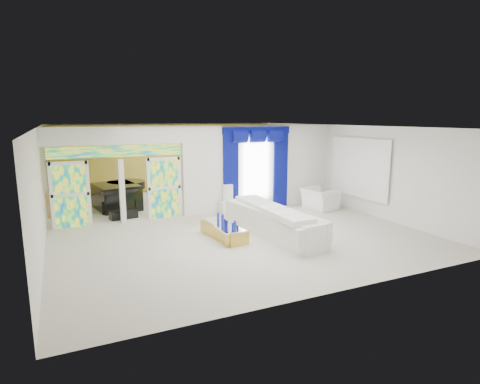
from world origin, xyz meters
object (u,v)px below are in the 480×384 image
coffee_table (224,231)px  grand_piano (116,196)px  armchair (320,199)px  white_sofa (272,223)px  console_table (236,206)px

coffee_table → grand_piano: 5.40m
grand_piano → armchair: bearing=-35.2°
white_sofa → grand_piano: 6.32m
white_sofa → console_table: size_ratio=3.12×
white_sofa → coffee_table: white_sofa is taller
console_table → grand_piano: (-3.74, 2.27, 0.25)m
coffee_table → armchair: armchair is taller
white_sofa → grand_piano: size_ratio=2.14×
white_sofa → armchair: size_ratio=3.30×
coffee_table → white_sofa: bearing=-12.5°
coffee_table → grand_piano: bearing=113.8°
armchair → console_table: bearing=64.4°
white_sofa → grand_piano: (-3.53, 5.24, 0.09)m
grand_piano → console_table: bearing=-41.1°
white_sofa → console_table: bearing=78.3°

